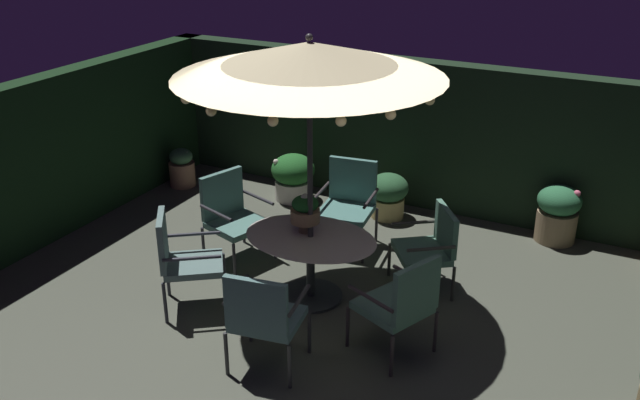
# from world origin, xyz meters

# --- Properties ---
(ground_plane) EXTENTS (7.89, 6.42, 0.02)m
(ground_plane) POSITION_xyz_m (0.00, 0.00, -0.01)
(ground_plane) COLOR #45493C
(hedge_backdrop_rear) EXTENTS (7.89, 0.30, 1.98)m
(hedge_backdrop_rear) POSITION_xyz_m (0.00, 3.06, 0.99)
(hedge_backdrop_rear) COLOR black
(hedge_backdrop_rear) RESTS_ON ground_plane
(hedge_backdrop_left) EXTENTS (0.30, 6.42, 1.98)m
(hedge_backdrop_left) POSITION_xyz_m (-3.80, 0.00, 0.99)
(hedge_backdrop_left) COLOR black
(hedge_backdrop_left) RESTS_ON ground_plane
(patio_dining_table) EXTENTS (1.41, 1.05, 0.72)m
(patio_dining_table) POSITION_xyz_m (-0.23, 0.20, 0.53)
(patio_dining_table) COLOR #2A2F2F
(patio_dining_table) RESTS_ON ground_plane
(patio_umbrella) EXTENTS (2.57, 2.57, 2.78)m
(patio_umbrella) POSITION_xyz_m (-0.23, 0.20, 2.54)
(patio_umbrella) COLOR #2C2A2D
(patio_umbrella) RESTS_ON ground_plane
(centerpiece_planter) EXTENTS (0.31, 0.31, 0.43)m
(centerpiece_planter) POSITION_xyz_m (-0.32, 0.27, 0.96)
(centerpiece_planter) COLOR olive
(centerpiece_planter) RESTS_ON patio_dining_table
(patio_chair_north) EXTENTS (0.77, 0.79, 1.02)m
(patio_chair_north) POSITION_xyz_m (-1.47, 0.60, 0.56)
(patio_chair_north) COLOR #2A292E
(patio_chair_north) RESTS_ON ground_plane
(patio_chair_northeast) EXTENTS (0.83, 0.81, 1.06)m
(patio_chair_northeast) POSITION_xyz_m (-1.29, -0.57, 0.60)
(patio_chair_northeast) COLOR #282A33
(patio_chair_northeast) RESTS_ON ground_plane
(patio_chair_east) EXTENTS (0.71, 0.66, 1.02)m
(patio_chair_east) POSITION_xyz_m (-0.02, -1.09, 0.59)
(patio_chair_east) COLOR #303032
(patio_chair_east) RESTS_ON ground_plane
(patio_chair_southeast) EXTENTS (0.80, 0.79, 1.03)m
(patio_chair_southeast) POSITION_xyz_m (0.97, -0.32, 0.58)
(patio_chair_southeast) COLOR #31292C
(patio_chair_southeast) RESTS_ON ground_plane
(patio_chair_south) EXTENTS (0.83, 0.85, 0.92)m
(patio_chair_south) POSITION_xyz_m (0.82, 0.96, 0.53)
(patio_chair_south) COLOR #30312C
(patio_chair_south) RESTS_ON ground_plane
(patio_chair_southwest) EXTENTS (0.72, 0.71, 1.05)m
(patio_chair_southwest) POSITION_xyz_m (-0.40, 1.50, 0.59)
(patio_chair_southwest) COLOR #322D2F
(patio_chair_southwest) RESTS_ON ground_plane
(potted_plant_right_far) EXTENTS (0.53, 0.53, 0.60)m
(potted_plant_right_far) POSITION_xyz_m (-0.25, 2.44, 0.32)
(potted_plant_right_far) COLOR tan
(potted_plant_right_far) RESTS_ON ground_plane
(potted_plant_back_right) EXTENTS (0.60, 0.60, 0.65)m
(potted_plant_back_right) POSITION_xyz_m (-1.65, 2.40, 0.35)
(potted_plant_back_right) COLOR beige
(potted_plant_back_right) RESTS_ON ground_plane
(potted_plant_left_near) EXTENTS (0.37, 0.37, 0.57)m
(potted_plant_left_near) POSITION_xyz_m (-3.34, 2.08, 0.28)
(potted_plant_left_near) COLOR #8B614C
(potted_plant_left_near) RESTS_ON ground_plane
(potted_plant_right_near) EXTENTS (0.53, 0.53, 0.72)m
(potted_plant_right_near) POSITION_xyz_m (1.85, 2.75, 0.38)
(potted_plant_right_near) COLOR #876F51
(potted_plant_right_near) RESTS_ON ground_plane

